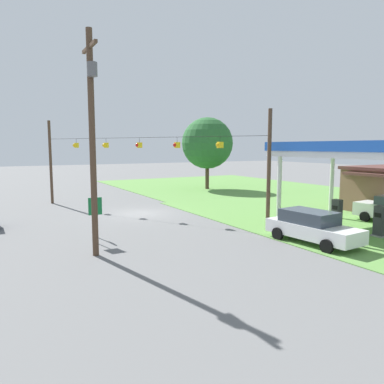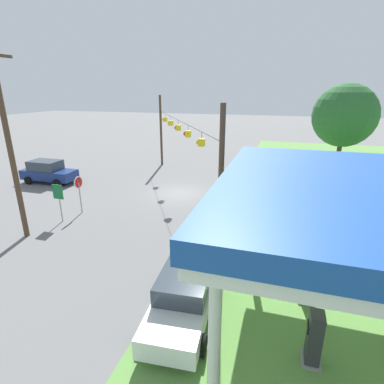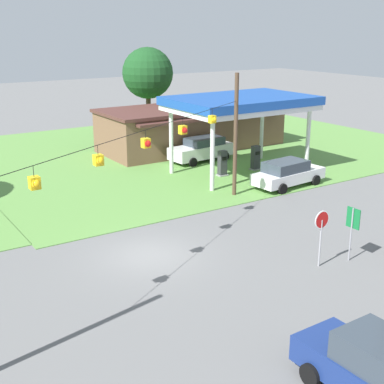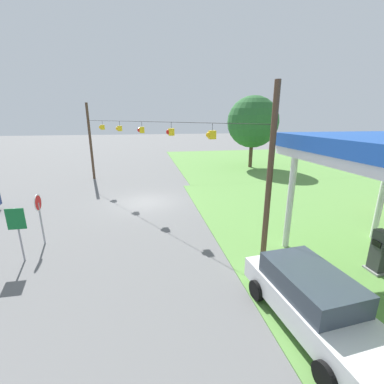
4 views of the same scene
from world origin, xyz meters
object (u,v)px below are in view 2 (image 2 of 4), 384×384
(fuel_pump_far, at_px, (314,340))
(utility_pole_main, at_px, (6,135))
(car_on_crossroad, at_px, (48,172))
(gas_station_canopy, at_px, (328,197))
(stop_sign_roadside, at_px, (79,187))
(tree_west_verge, at_px, (345,116))
(fuel_pump_near, at_px, (308,282))
(car_at_pumps_front, at_px, (185,293))
(route_sign, at_px, (58,195))

(fuel_pump_far, bearing_deg, utility_pole_main, -105.65)
(car_on_crossroad, height_order, utility_pole_main, utility_pole_main)
(gas_station_canopy, distance_m, car_on_crossroad, 24.09)
(stop_sign_roadside, distance_m, tree_west_verge, 24.91)
(fuel_pump_near, height_order, car_at_pumps_front, fuel_pump_near)
(tree_west_verge, bearing_deg, fuel_pump_near, -10.29)
(utility_pole_main, height_order, tree_west_verge, utility_pole_main)
(gas_station_canopy, xyz_separation_m, fuel_pump_far, (1.44, -0.00, -3.94))
(tree_west_verge, bearing_deg, utility_pole_main, -41.83)
(gas_station_canopy, relative_size, route_sign, 3.92)
(gas_station_canopy, bearing_deg, route_sign, -109.11)
(stop_sign_roadside, bearing_deg, utility_pole_main, 167.05)
(utility_pole_main, bearing_deg, route_sign, 165.34)
(route_sign, height_order, utility_pole_main, utility_pole_main)
(fuel_pump_far, distance_m, utility_pole_main, 15.96)
(car_on_crossroad, bearing_deg, utility_pole_main, -56.01)
(stop_sign_roadside, relative_size, route_sign, 1.04)
(route_sign, bearing_deg, car_on_crossroad, -134.44)
(car_on_crossroad, xyz_separation_m, utility_pole_main, (8.83, 6.16, 4.65))
(gas_station_canopy, distance_m, route_sign, 15.21)
(fuel_pump_far, relative_size, utility_pole_main, 0.17)
(utility_pole_main, distance_m, tree_west_verge, 27.98)
(car_at_pumps_front, distance_m, tree_west_verge, 25.83)
(gas_station_canopy, height_order, fuel_pump_far, gas_station_canopy)
(fuel_pump_far, bearing_deg, stop_sign_roadside, -119.81)
(tree_west_verge, bearing_deg, car_at_pumps_front, -18.96)
(stop_sign_roadside, distance_m, utility_pole_main, 5.45)
(fuel_pump_far, height_order, stop_sign_roadside, stop_sign_roadside)
(car_on_crossroad, bearing_deg, tree_west_verge, 24.90)
(fuel_pump_far, bearing_deg, route_sign, -114.19)
(fuel_pump_near, relative_size, stop_sign_roadside, 0.71)
(route_sign, distance_m, tree_west_verge, 26.22)
(fuel_pump_far, distance_m, stop_sign_roadside, 15.92)
(utility_pole_main, bearing_deg, car_on_crossroad, -145.09)
(fuel_pump_near, xyz_separation_m, car_on_crossroad, (-10.05, -20.82, 0.15))
(fuel_pump_near, bearing_deg, car_on_crossroad, -115.76)
(fuel_pump_far, xyz_separation_m, tree_west_verge, (-24.95, 4.00, 4.56))
(stop_sign_roadside, bearing_deg, car_at_pumps_front, -126.30)
(stop_sign_roadside, bearing_deg, car_on_crossroad, 54.39)
(gas_station_canopy, relative_size, fuel_pump_far, 5.34)
(tree_west_verge, bearing_deg, car_on_crossroad, -64.17)
(gas_station_canopy, bearing_deg, fuel_pump_near, -179.94)
(car_at_pumps_front, xyz_separation_m, utility_pole_main, (-3.21, -10.40, 4.75))
(fuel_pump_near, bearing_deg, route_sign, -103.71)
(car_on_crossroad, bearing_deg, stop_sign_roadside, -36.54)
(stop_sign_roadside, height_order, route_sign, stop_sign_roadside)
(gas_station_canopy, height_order, car_on_crossroad, gas_station_canopy)
(gas_station_canopy, distance_m, fuel_pump_near, 4.19)
(car_on_crossroad, bearing_deg, car_at_pumps_front, -36.94)
(fuel_pump_near, height_order, route_sign, route_sign)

